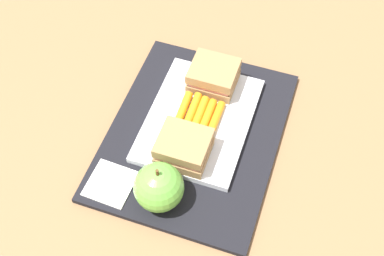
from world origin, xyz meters
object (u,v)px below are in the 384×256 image
paper_napkin (111,184)px  sandwich_half_right (184,147)px  carrot_sticks_bundle (199,115)px  apple (159,187)px  food_tray (199,120)px  sandwich_half_left (213,76)px

paper_napkin → sandwich_half_right: bearing=131.2°
carrot_sticks_bundle → apple: (0.16, -0.01, 0.02)m
food_tray → paper_napkin: bearing=-30.4°
carrot_sticks_bundle → apple: 0.16m
food_tray → sandwich_half_left: bearing=180.0°
food_tray → sandwich_half_right: 0.08m
sandwich_half_right → paper_napkin: sandwich_half_right is taller
food_tray → sandwich_half_left: sandwich_half_left is taller
sandwich_half_right → paper_napkin: 0.13m
carrot_sticks_bundle → paper_napkin: size_ratio=1.13×
sandwich_half_right → paper_napkin: (0.08, -0.09, -0.03)m
sandwich_half_right → paper_napkin: size_ratio=1.14×
sandwich_half_left → sandwich_half_right: 0.16m
sandwich_half_left → apple: size_ratio=0.91×
carrot_sticks_bundle → paper_napkin: 0.19m
sandwich_half_right → apple: apple is taller
food_tray → sandwich_half_right: sandwich_half_right is taller
food_tray → paper_napkin: food_tray is taller
apple → paper_napkin: apple is taller
food_tray → sandwich_half_right: bearing=0.0°
sandwich_half_right → carrot_sticks_bundle: bearing=-179.9°
carrot_sticks_bundle → sandwich_half_right: bearing=0.1°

